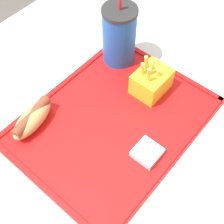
{
  "coord_description": "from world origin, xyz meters",
  "views": [
    {
      "loc": [
        -0.31,
        -0.25,
        1.33
      ],
      "look_at": [
        -0.01,
        0.0,
        0.77
      ],
      "focal_mm": 50.0,
      "sensor_mm": 36.0,
      "label": 1
    }
  ],
  "objects_px": {
    "soda_cup": "(119,36)",
    "hot_dog_far": "(32,118)",
    "sauce_cup_mayo": "(147,152)",
    "fries_carton": "(151,81)"
  },
  "relations": [
    {
      "from": "hot_dog_far",
      "to": "fries_carton",
      "type": "relative_size",
      "value": 1.2
    },
    {
      "from": "hot_dog_far",
      "to": "sauce_cup_mayo",
      "type": "height_order",
      "value": "hot_dog_far"
    },
    {
      "from": "fries_carton",
      "to": "soda_cup",
      "type": "bearing_deg",
      "value": 75.69
    },
    {
      "from": "hot_dog_far",
      "to": "sauce_cup_mayo",
      "type": "bearing_deg",
      "value": -66.6
    },
    {
      "from": "soda_cup",
      "to": "hot_dog_far",
      "type": "distance_m",
      "value": 0.29
    },
    {
      "from": "hot_dog_far",
      "to": "fries_carton",
      "type": "height_order",
      "value": "fries_carton"
    },
    {
      "from": "hot_dog_far",
      "to": "sauce_cup_mayo",
      "type": "relative_size",
      "value": 2.34
    },
    {
      "from": "soda_cup",
      "to": "hot_dog_far",
      "type": "bearing_deg",
      "value": 177.14
    },
    {
      "from": "sauce_cup_mayo",
      "to": "hot_dog_far",
      "type": "bearing_deg",
      "value": 113.4
    },
    {
      "from": "sauce_cup_mayo",
      "to": "soda_cup",
      "type": "bearing_deg",
      "value": 51.72
    }
  ]
}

